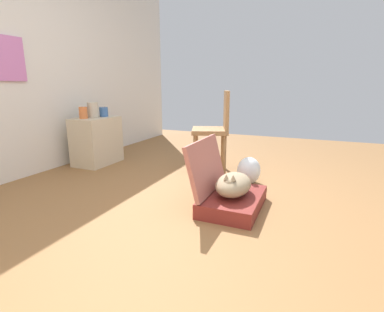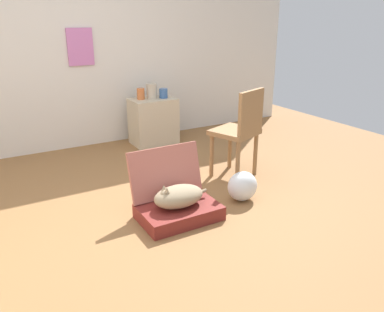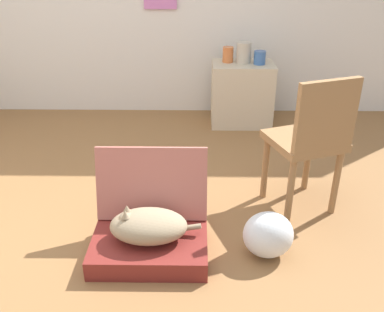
# 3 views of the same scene
# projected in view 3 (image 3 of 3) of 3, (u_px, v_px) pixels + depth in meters

# --- Properties ---
(ground_plane) EXTENTS (7.68, 7.68, 0.00)m
(ground_plane) POSITION_uv_depth(u_px,v_px,m) (136.00, 236.00, 2.66)
(ground_plane) COLOR olive
(ground_plane) RESTS_ON ground
(suitcase_base) EXTENTS (0.67, 0.45, 0.12)m
(suitcase_base) POSITION_uv_depth(u_px,v_px,m) (150.00, 247.00, 2.48)
(suitcase_base) COLOR maroon
(suitcase_base) RESTS_ON ground
(suitcase_lid) EXTENTS (0.67, 0.15, 0.44)m
(suitcase_lid) POSITION_uv_depth(u_px,v_px,m) (152.00, 184.00, 2.56)
(suitcase_lid) COLOR #B26356
(suitcase_lid) RESTS_ON suitcase_base
(cat) EXTENTS (0.52, 0.28, 0.21)m
(cat) POSITION_uv_depth(u_px,v_px,m) (148.00, 226.00, 2.41)
(cat) COLOR #998466
(cat) RESTS_ON suitcase_base
(plastic_bag_white) EXTENTS (0.29, 0.24, 0.28)m
(plastic_bag_white) POSITION_uv_depth(u_px,v_px,m) (268.00, 235.00, 2.45)
(plastic_bag_white) COLOR silver
(plastic_bag_white) RESTS_ON ground
(side_table) EXTENTS (0.59, 0.39, 0.61)m
(side_table) POSITION_uv_depth(u_px,v_px,m) (242.00, 94.00, 4.16)
(side_table) COLOR beige
(side_table) RESTS_ON ground
(vase_tall) EXTENTS (0.10, 0.10, 0.14)m
(vase_tall) POSITION_uv_depth(u_px,v_px,m) (228.00, 55.00, 4.03)
(vase_tall) COLOR #CC6B38
(vase_tall) RESTS_ON side_table
(vase_short) EXTENTS (0.11, 0.11, 0.12)m
(vase_short) POSITION_uv_depth(u_px,v_px,m) (260.00, 58.00, 3.97)
(vase_short) COLOR #38609E
(vase_short) RESTS_ON side_table
(vase_round) EXTENTS (0.14, 0.14, 0.19)m
(vase_round) POSITION_uv_depth(u_px,v_px,m) (244.00, 53.00, 4.00)
(vase_round) COLOR #B7AD99
(vase_round) RESTS_ON side_table
(chair) EXTENTS (0.55, 0.54, 0.95)m
(chair) POSITION_uv_depth(u_px,v_px,m) (311.00, 139.00, 2.69)
(chair) COLOR olive
(chair) RESTS_ON ground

